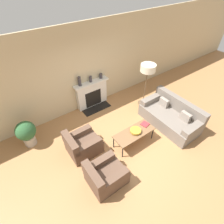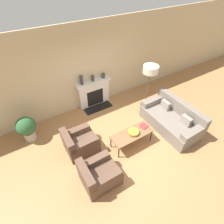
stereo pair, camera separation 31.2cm
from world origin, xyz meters
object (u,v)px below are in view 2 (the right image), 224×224
at_px(floor_lamp, 150,72).
at_px(mantel_vase_left, 82,80).
at_px(bowl, 133,132).
at_px(book, 144,126).
at_px(fireplace, 94,93).
at_px(potted_plant, 26,128).
at_px(couch, 172,119).
at_px(coffee_table, 132,134).
at_px(mantel_vase_center_right, 103,76).
at_px(armchair_far, 80,143).
at_px(armchair_near, 99,175).
at_px(mantel_vase_center_left, 93,78).

bearing_deg(floor_lamp, mantel_vase_left, 152.32).
distance_m(bowl, book, 0.43).
height_order(fireplace, mantel_vase_left, mantel_vase_left).
distance_m(floor_lamp, potted_plant, 4.19).
bearing_deg(couch, mantel_vase_left, -139.87).
xyz_separation_m(bowl, floor_lamp, (1.51, 1.23, 0.87)).
xyz_separation_m(coffee_table, book, (0.47, 0.05, 0.05)).
relative_size(floor_lamp, mantel_vase_left, 4.97).
relative_size(fireplace, mantel_vase_center_right, 7.59).
xyz_separation_m(book, floor_lamp, (1.09, 1.17, 0.90)).
distance_m(armchair_far, coffee_table, 1.50).
relative_size(armchair_near, mantel_vase_center_left, 4.25).
xyz_separation_m(book, mantel_vase_center_left, (-0.51, 2.23, 0.64)).
distance_m(armchair_far, mantel_vase_center_right, 2.54).
bearing_deg(bowl, mantel_vase_center_right, 81.77).
bearing_deg(mantel_vase_left, mantel_vase_center_left, 0.00).
bearing_deg(coffee_table, mantel_vase_center_right, 80.73).
xyz_separation_m(coffee_table, potted_plant, (-2.51, 1.77, 0.07)).
height_order(floor_lamp, mantel_vase_center_left, floor_lamp).
xyz_separation_m(fireplace, book, (0.52, -2.21, -0.02)).
bearing_deg(mantel_vase_center_right, floor_lamp, -41.66).
bearing_deg(bowl, potted_plant, 145.19).
relative_size(bowl, book, 1.26).
bearing_deg(fireplace, couch, -55.96).
bearing_deg(armchair_far, bowl, -113.32).
distance_m(fireplace, mantel_vase_left, 0.79).
height_order(fireplace, potted_plant, fireplace).
bearing_deg(fireplace, mantel_vase_center_left, 69.09).
relative_size(bowl, mantel_vase_left, 0.99).
height_order(mantel_vase_center_left, potted_plant, mantel_vase_center_left).
bearing_deg(armchair_far, mantel_vase_center_left, -38.41).
xyz_separation_m(couch, book, (-1.06, 0.13, 0.16)).
xyz_separation_m(armchair_far, book, (1.84, -0.55, 0.18)).
distance_m(armchair_near, floor_lamp, 3.58).
xyz_separation_m(bowl, potted_plant, (-2.55, 1.77, -0.02)).
height_order(couch, book, couch).
bearing_deg(mantel_vase_center_left, armchair_near, -115.30).
distance_m(bowl, potted_plant, 3.10).
xyz_separation_m(fireplace, mantel_vase_left, (-0.40, 0.02, 0.68)).
bearing_deg(armchair_near, mantel_vase_center_right, -31.81).
distance_m(couch, armchair_near, 2.93).
bearing_deg(mantel_vase_center_right, mantel_vase_center_left, 180.00).
bearing_deg(book, coffee_table, 173.77).
distance_m(fireplace, floor_lamp, 2.11).
height_order(couch, potted_plant, couch).
distance_m(coffee_table, mantel_vase_center_left, 2.38).
bearing_deg(couch, book, -96.74).
xyz_separation_m(armchair_far, mantel_vase_center_left, (1.33, 1.67, 0.82)).
distance_m(mantel_vase_left, potted_plant, 2.22).
xyz_separation_m(coffee_table, bowl, (0.04, -0.01, 0.08)).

